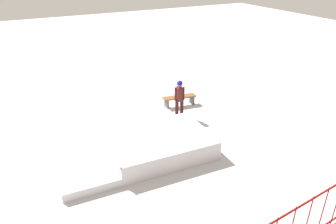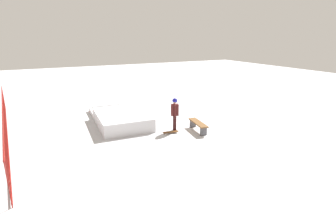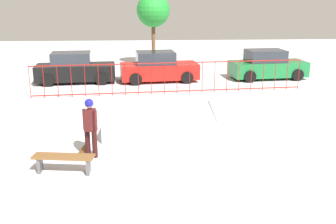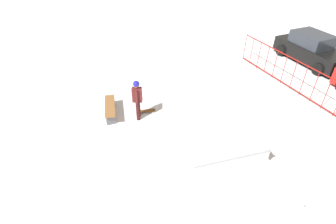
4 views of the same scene
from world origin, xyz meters
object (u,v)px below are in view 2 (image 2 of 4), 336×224
object	(u,v)px
skateboard	(171,132)
skate_ramp	(120,117)
skater	(175,112)
park_bench	(198,124)

from	to	relation	value
skateboard	skate_ramp	bearing A→B (deg)	130.20
skater	park_bench	world-z (taller)	skater
skater	skate_ramp	bearing A→B (deg)	149.68
skate_ramp	skater	distance (m)	3.40
skateboard	skater	bearing A→B (deg)	43.67
skater	skateboard	xyz separation A→B (m)	(-0.27, 0.37, -0.93)
skater	park_bench	size ratio (longest dim) A/B	1.05
skate_ramp	skater	size ratio (longest dim) A/B	3.20
skater	skateboard	bearing A→B (deg)	-124.78
skate_ramp	park_bench	size ratio (longest dim) A/B	3.37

